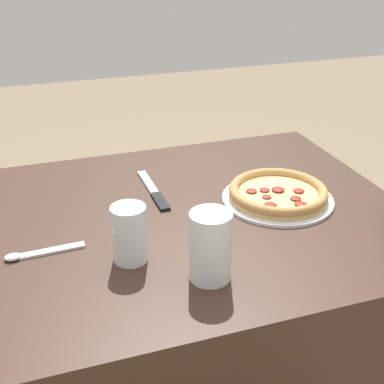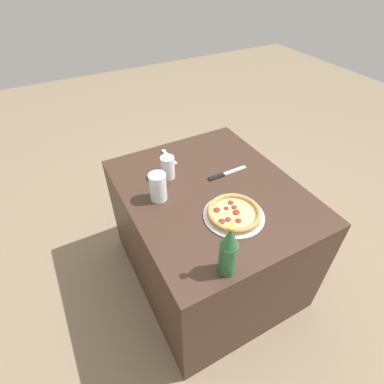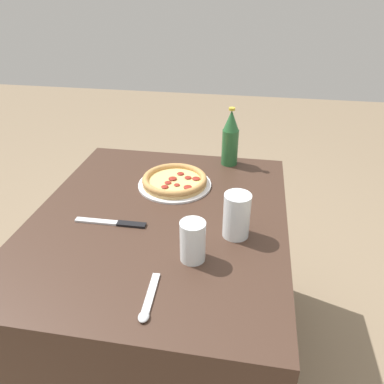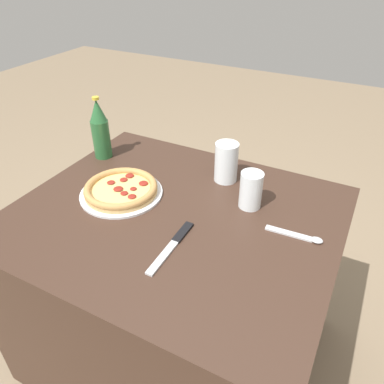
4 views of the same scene
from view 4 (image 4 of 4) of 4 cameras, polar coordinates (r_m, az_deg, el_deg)
The scene contains 8 objects.
ground_plane at distance 1.71m, azimuth -1.99°, elevation -22.31°, with size 8.00×8.00×0.00m, color #847056.
table at distance 1.43m, azimuth -2.28°, elevation -14.50°, with size 1.01×0.85×0.70m.
pizza_veggie at distance 1.29m, azimuth -10.75°, elevation 0.35°, with size 0.28×0.28×0.04m.
glass_red_wine at distance 1.33m, azimuth 5.22°, elevation 4.28°, with size 0.08×0.08×0.14m.
glass_orange_juice at distance 1.21m, azimuth 8.94°, elevation 0.07°, with size 0.07×0.07×0.12m.
beer_bottle at distance 1.50m, azimuth -13.83°, elevation 9.23°, with size 0.07×0.07×0.25m.
knife at distance 1.08m, azimuth -2.92°, elevation -7.99°, with size 0.03×0.24×0.01m.
spoon at distance 1.14m, azimuth 16.17°, elevation -6.48°, with size 0.17×0.03×0.01m.
Camera 4 is at (0.49, -0.82, 1.43)m, focal length 35.00 mm.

